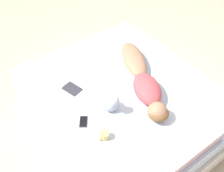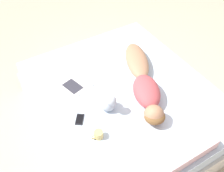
{
  "view_description": "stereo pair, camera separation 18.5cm",
  "coord_description": "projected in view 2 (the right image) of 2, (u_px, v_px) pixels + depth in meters",
  "views": [
    {
      "loc": [
        1.32,
        1.55,
        2.62
      ],
      "look_at": [
        0.11,
        -0.09,
        0.54
      ],
      "focal_mm": 42.0,
      "sensor_mm": 36.0,
      "label": 1
    },
    {
      "loc": [
        1.16,
        1.65,
        2.62
      ],
      "look_at": [
        0.11,
        -0.09,
        0.54
      ],
      "focal_mm": 42.0,
      "sensor_mm": 36.0,
      "label": 2
    }
  ],
  "objects": [
    {
      "name": "bed",
      "position": [
        124.0,
        105.0,
        3.11
      ],
      "size": [
        1.88,
        2.24,
        0.49
      ],
      "color": "beige",
      "rests_on": "ground_plane"
    },
    {
      "name": "open_magazine",
      "position": [
        80.0,
        82.0,
        3.02
      ],
      "size": [
        0.52,
        0.42,
        0.01
      ],
      "rotation": [
        0.0,
        0.0,
        0.28
      ],
      "color": "white",
      "rests_on": "bed"
    },
    {
      "name": "cell_phone",
      "position": [
        80.0,
        119.0,
        2.64
      ],
      "size": [
        0.14,
        0.16,
        0.01
      ],
      "rotation": [
        0.0,
        0.0,
        -0.62
      ],
      "color": "black",
      "rests_on": "bed"
    },
    {
      "name": "person",
      "position": [
        144.0,
        82.0,
        2.9
      ],
      "size": [
        0.74,
        1.3,
        0.2
      ],
      "rotation": [
        0.0,
        0.0,
        -0.42
      ],
      "color": "#A37556",
      "rests_on": "bed"
    },
    {
      "name": "coffee_mug",
      "position": [
        98.0,
        134.0,
        2.47
      ],
      "size": [
        0.12,
        0.09,
        0.08
      ],
      "color": "tan",
      "rests_on": "bed"
    },
    {
      "name": "pillow",
      "position": [
        179.0,
        147.0,
        2.36
      ],
      "size": [
        0.66,
        0.32,
        0.12
      ],
      "color": "beige",
      "rests_on": "bed"
    },
    {
      "name": "ground_plane",
      "position": [
        124.0,
        117.0,
        3.28
      ],
      "size": [
        12.0,
        12.0,
        0.0
      ],
      "primitive_type": "plane",
      "color": "#B7A88E"
    },
    {
      "name": "plush_toy",
      "position": [
        109.0,
        103.0,
        2.67
      ],
      "size": [
        0.18,
        0.19,
        0.24
      ],
      "color": "#B2BCCC",
      "rests_on": "bed"
    }
  ]
}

